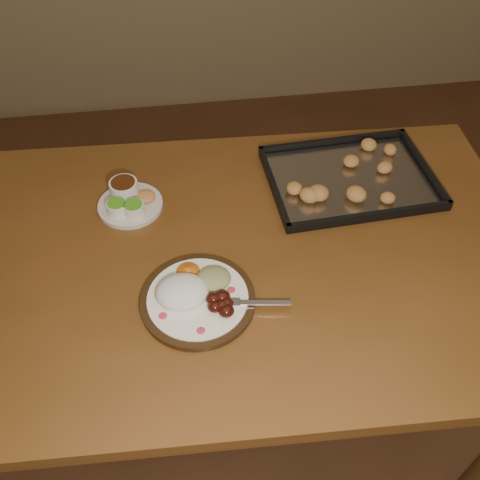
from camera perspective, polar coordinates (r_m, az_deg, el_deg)
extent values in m
plane|color=brown|center=(1.84, 6.65, -21.18)|extent=(4.00, 4.00, 0.00)
cube|color=brown|center=(1.28, -1.92, -2.05)|extent=(1.54, 0.96, 0.04)
cylinder|color=#452F14|center=(1.93, -23.16, -2.05)|extent=(0.07, 0.07, 0.71)
cylinder|color=#452F14|center=(1.95, 17.81, 0.83)|extent=(0.07, 0.07, 0.71)
cylinder|color=black|center=(1.18, -4.51, -6.41)|extent=(0.25, 0.25, 0.01)
cylinder|color=white|center=(1.17, -4.54, -6.17)|extent=(0.22, 0.22, 0.01)
ellipsoid|color=#CB3041|center=(1.15, -8.24, -8.01)|extent=(0.02, 0.02, 0.00)
ellipsoid|color=#CB3041|center=(1.12, -4.20, -9.60)|extent=(0.02, 0.02, 0.00)
ellipsoid|color=#CB3041|center=(1.18, -0.94, -5.34)|extent=(0.02, 0.02, 0.00)
ellipsoid|color=#CB3041|center=(1.20, -7.89, -4.57)|extent=(0.02, 0.02, 0.00)
ellipsoid|color=white|center=(1.16, -6.19, -5.53)|extent=(0.15, 0.14, 0.05)
ellipsoid|color=#401009|center=(1.13, -2.69, -7.11)|extent=(0.03, 0.03, 0.02)
ellipsoid|color=#401009|center=(1.14, -1.49, -6.78)|extent=(0.03, 0.03, 0.02)
ellipsoid|color=#401009|center=(1.15, -1.93, -6.09)|extent=(0.03, 0.03, 0.02)
ellipsoid|color=#401009|center=(1.13, -1.47, -7.58)|extent=(0.03, 0.03, 0.02)
ellipsoid|color=#401009|center=(1.15, -2.87, -6.28)|extent=(0.03, 0.03, 0.02)
ellipsoid|color=#401009|center=(1.14, -1.91, -7.00)|extent=(0.03, 0.03, 0.02)
ellipsoid|color=tan|center=(1.19, -2.86, -4.13)|extent=(0.10, 0.10, 0.03)
cone|color=#D36213|center=(1.21, -5.58, -3.18)|extent=(0.06, 0.06, 0.02)
cube|color=silver|center=(1.15, 2.49, -6.69)|extent=(0.12, 0.03, 0.00)
cube|color=silver|center=(1.15, -0.78, -6.63)|extent=(0.04, 0.03, 0.00)
cylinder|color=silver|center=(1.15, -1.87, -6.97)|extent=(0.03, 0.01, 0.00)
cylinder|color=silver|center=(1.15, -1.86, -6.74)|extent=(0.03, 0.01, 0.00)
cylinder|color=silver|center=(1.15, -1.85, -6.51)|extent=(0.03, 0.01, 0.00)
cylinder|color=silver|center=(1.16, -1.85, -6.29)|extent=(0.03, 0.01, 0.00)
cylinder|color=beige|center=(1.40, -11.60, 3.66)|extent=(0.17, 0.17, 0.01)
cylinder|color=white|center=(1.37, -12.96, 3.39)|extent=(0.05, 0.05, 0.03)
cylinder|color=#489D1F|center=(1.36, -13.07, 3.86)|extent=(0.05, 0.05, 0.00)
cylinder|color=white|center=(1.36, -11.22, 3.25)|extent=(0.05, 0.05, 0.03)
cylinder|color=#489D1F|center=(1.35, -11.32, 3.73)|extent=(0.05, 0.05, 0.00)
cylinder|color=white|center=(1.41, -12.25, 5.38)|extent=(0.07, 0.07, 0.04)
cylinder|color=#3E1D0B|center=(1.40, -12.39, 6.01)|extent=(0.06, 0.06, 0.00)
ellipsoid|color=#C77F46|center=(1.40, -10.03, 4.63)|extent=(0.05, 0.05, 0.02)
cube|color=black|center=(1.48, 11.60, 6.28)|extent=(0.45, 0.34, 0.01)
cube|color=black|center=(1.58, 9.85, 10.31)|extent=(0.43, 0.03, 0.02)
cube|color=black|center=(1.37, 13.77, 2.52)|extent=(0.43, 0.03, 0.02)
cube|color=black|center=(1.55, 19.02, 7.45)|extent=(0.03, 0.32, 0.02)
cube|color=black|center=(1.41, 3.63, 5.75)|extent=(0.03, 0.32, 0.02)
cube|color=#B3B2B7|center=(1.47, 11.63, 6.45)|extent=(0.42, 0.31, 0.00)
ellipsoid|color=#C07843|center=(1.48, 13.70, 7.21)|extent=(0.05, 0.05, 0.03)
ellipsoid|color=#C07843|center=(1.52, 14.32, 8.37)|extent=(0.07, 0.07, 0.03)
ellipsoid|color=#C07843|center=(1.53, 11.04, 9.33)|extent=(0.05, 0.06, 0.03)
ellipsoid|color=#C07843|center=(1.47, 8.69, 7.87)|extent=(0.06, 0.06, 0.03)
ellipsoid|color=#C07843|center=(1.45, 8.10, 7.34)|extent=(0.06, 0.06, 0.03)
ellipsoid|color=#C07843|center=(1.44, 10.02, 6.45)|extent=(0.06, 0.06, 0.03)
ellipsoid|color=#C07843|center=(1.40, 10.33, 5.23)|extent=(0.06, 0.06, 0.03)
ellipsoid|color=#C07843|center=(1.40, 13.49, 4.56)|extent=(0.05, 0.06, 0.03)
ellipsoid|color=#C07843|center=(1.48, 15.94, 6.54)|extent=(0.07, 0.07, 0.03)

